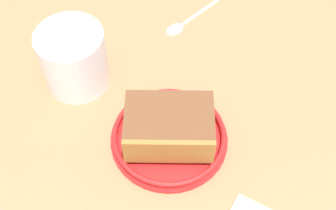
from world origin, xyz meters
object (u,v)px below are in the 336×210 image
at_px(cake_slice, 169,127).
at_px(teaspoon, 183,23).
at_px(tea_mug, 73,58).
at_px(small_plate, 169,137).

xyz_separation_m(cake_slice, teaspoon, (0.02, -0.21, -0.03)).
bearing_deg(cake_slice, tea_mug, -26.70).
height_order(cake_slice, teaspoon, cake_slice).
height_order(tea_mug, teaspoon, tea_mug).
distance_m(cake_slice, teaspoon, 0.21).
bearing_deg(teaspoon, tea_mug, 48.13).
distance_m(tea_mug, teaspoon, 0.19).
xyz_separation_m(small_plate, teaspoon, (0.02, -0.20, -0.00)).
bearing_deg(teaspoon, cake_slice, 96.33).
bearing_deg(cake_slice, small_plate, -78.44).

